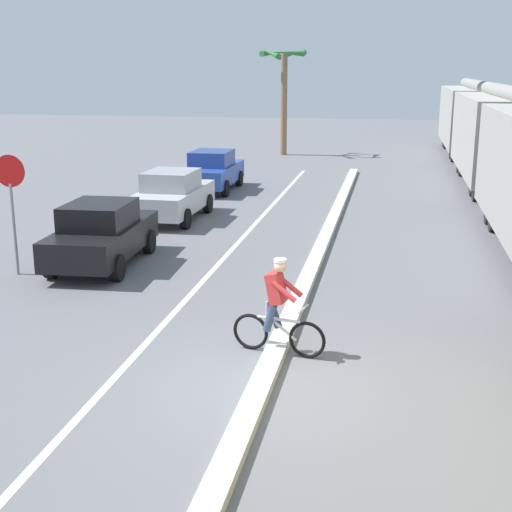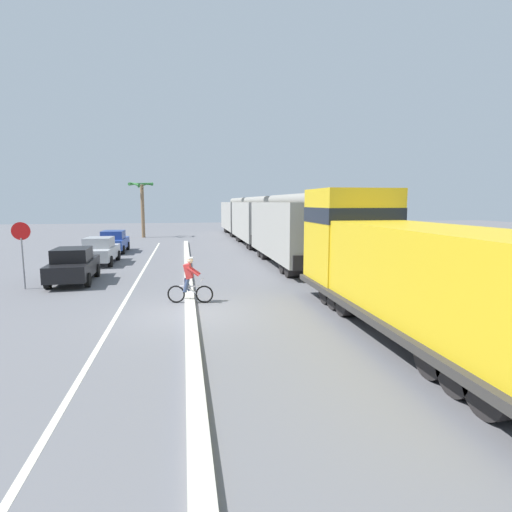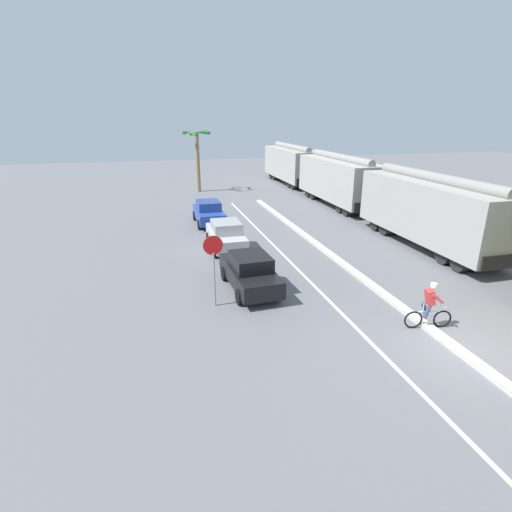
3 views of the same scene
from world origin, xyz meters
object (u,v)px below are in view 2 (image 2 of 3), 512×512
(parked_car_blue, at_px, (114,241))
(hopper_car_middle, at_px, (256,221))
(stop_sign, at_px, (22,242))
(cyclist, at_px, (189,281))
(palm_tree_near, at_px, (142,196))
(parked_car_silver, at_px, (100,251))
(parked_car_black, at_px, (73,265))
(locomotive, at_px, (400,269))
(hopper_car_trailing, at_px, (238,216))
(hopper_car_lead, at_px, (291,230))

(parked_car_blue, bearing_deg, hopper_car_middle, 16.47)
(stop_sign, bearing_deg, cyclist, -27.88)
(stop_sign, relative_size, palm_tree_near, 0.48)
(hopper_car_middle, xyz_separation_m, parked_car_silver, (-11.19, -9.08, -1.26))
(hopper_car_middle, relative_size, parked_car_black, 2.48)
(locomotive, relative_size, stop_sign, 4.03)
(parked_car_black, xyz_separation_m, cyclist, (5.25, -4.83, 0.00))
(locomotive, height_order, parked_car_silver, locomotive)
(parked_car_silver, bearing_deg, parked_car_black, -90.64)
(hopper_car_middle, relative_size, hopper_car_trailing, 1.00)
(parked_car_silver, relative_size, cyclist, 2.46)
(hopper_car_lead, bearing_deg, hopper_car_middle, 90.00)
(parked_car_black, distance_m, cyclist, 7.13)
(hopper_car_lead, relative_size, palm_tree_near, 1.78)
(cyclist, bearing_deg, parked_car_blue, 108.10)
(hopper_car_lead, distance_m, cyclist, 10.08)
(hopper_car_middle, bearing_deg, parked_car_black, -127.32)
(hopper_car_middle, relative_size, parked_car_silver, 2.51)
(locomotive, xyz_separation_m, hopper_car_middle, (0.00, 23.76, 0.28))
(hopper_car_trailing, xyz_separation_m, palm_tree_near, (-10.38, -2.38, 2.27))
(parked_car_black, xyz_separation_m, parked_car_silver, (0.06, 5.69, 0.00))
(parked_car_black, relative_size, parked_car_blue, 1.02)
(parked_car_silver, bearing_deg, palm_tree_near, 87.46)
(locomotive, relative_size, hopper_car_middle, 1.10)
(hopper_car_trailing, relative_size, stop_sign, 3.68)
(hopper_car_trailing, height_order, palm_tree_near, palm_tree_near)
(hopper_car_middle, height_order, parked_car_black, hopper_car_middle)
(hopper_car_middle, relative_size, palm_tree_near, 1.78)
(hopper_car_middle, height_order, palm_tree_near, palm_tree_near)
(hopper_car_trailing, bearing_deg, hopper_car_lead, -90.00)
(parked_car_silver, distance_m, stop_sign, 7.17)
(parked_car_blue, bearing_deg, stop_sign, -97.44)
(locomotive, xyz_separation_m, parked_car_silver, (-11.19, 14.68, -0.98))
(locomotive, distance_m, parked_car_blue, 23.36)
(locomotive, height_order, hopper_car_lead, locomotive)
(hopper_car_middle, distance_m, parked_car_blue, 11.87)
(hopper_car_lead, height_order, palm_tree_near, palm_tree_near)
(hopper_car_lead, relative_size, hopper_car_trailing, 1.00)
(locomotive, relative_size, hopper_car_lead, 1.10)
(hopper_car_middle, bearing_deg, hopper_car_trailing, 90.00)
(hopper_car_trailing, height_order, parked_car_black, hopper_car_trailing)
(parked_car_blue, xyz_separation_m, palm_tree_near, (0.94, 12.57, 3.53))
(hopper_car_lead, distance_m, stop_sign, 13.66)
(locomotive, height_order, hopper_car_middle, locomotive)
(hopper_car_trailing, relative_size, parked_car_black, 2.48)
(hopper_car_middle, distance_m, cyclist, 20.54)
(hopper_car_trailing, bearing_deg, hopper_car_middle, -90.00)
(hopper_car_trailing, distance_m, stop_sign, 30.42)
(locomotive, relative_size, parked_car_silver, 2.75)
(hopper_car_lead, xyz_separation_m, parked_car_silver, (-11.19, 2.52, -1.26))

